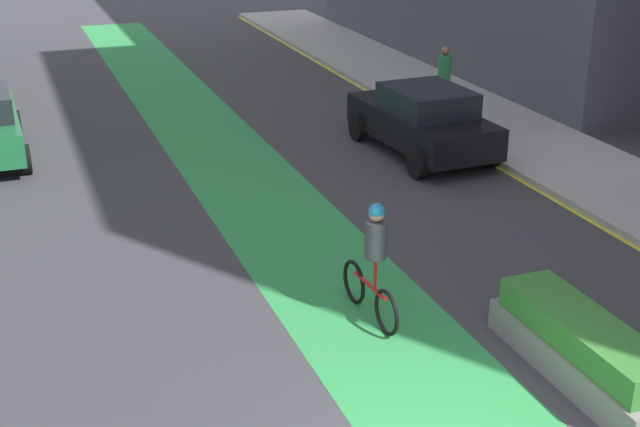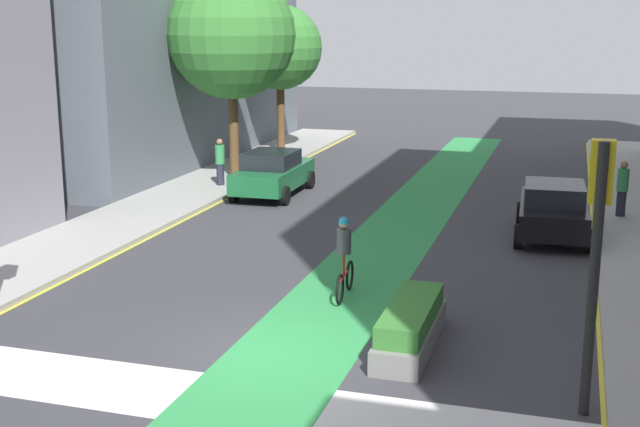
# 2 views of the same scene
# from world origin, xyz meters

# --- Properties ---
(ground_plane) EXTENTS (120.00, 120.00, 0.00)m
(ground_plane) POSITION_xyz_m (0.00, 0.00, 0.00)
(ground_plane) COLOR #38383D
(bike_lane_paint) EXTENTS (2.40, 60.00, 0.01)m
(bike_lane_paint) POSITION_xyz_m (0.55, 0.00, 0.00)
(bike_lane_paint) COLOR #2D8C47
(bike_lane_paint) RESTS_ON ground_plane
(crosswalk_band) EXTENTS (12.00, 1.80, 0.01)m
(crosswalk_band) POSITION_xyz_m (0.00, -2.00, 0.00)
(crosswalk_band) COLOR silver
(crosswalk_band) RESTS_ON ground_plane
(curb_stripe_right) EXTENTS (0.16, 60.00, 0.01)m
(curb_stripe_right) POSITION_xyz_m (6.00, 0.00, 0.01)
(curb_stripe_right) COLOR yellow
(curb_stripe_right) RESTS_ON ground_plane
(traffic_signal_near_right) EXTENTS (0.35, 0.52, 4.27)m
(traffic_signal_near_right) POSITION_xyz_m (5.66, -0.68, 2.99)
(traffic_signal_near_right) COLOR black
(traffic_signal_near_right) RESTS_ON ground_plane
(car_black_right_far) EXTENTS (2.18, 4.28, 1.57)m
(car_black_right_far) POSITION_xyz_m (4.84, 10.26, 0.80)
(car_black_right_far) COLOR black
(car_black_right_far) RESTS_ON ground_plane
(car_green_left_far) EXTENTS (2.09, 4.23, 1.57)m
(car_green_left_far) POSITION_xyz_m (-4.67, 13.40, 0.80)
(car_green_left_far) COLOR #196033
(car_green_left_far) RESTS_ON ground_plane
(cyclist_in_lane) EXTENTS (0.32, 1.73, 1.86)m
(cyclist_in_lane) POSITION_xyz_m (0.63, 3.47, 0.97)
(cyclist_in_lane) COLOR black
(cyclist_in_lane) RESTS_ON ground_plane
(pedestrian_sidewalk_left_a) EXTENTS (0.34, 0.34, 1.68)m
(pedestrian_sidewalk_left_a) POSITION_xyz_m (-6.86, 13.90, 1.01)
(pedestrian_sidewalk_left_a) COLOR #262638
(pedestrian_sidewalk_left_a) RESTS_ON sidewalk_left
(pedestrian_sidewalk_right_b) EXTENTS (0.34, 0.34, 1.69)m
(pedestrian_sidewalk_right_b) POSITION_xyz_m (6.77, 12.92, 1.01)
(pedestrian_sidewalk_right_b) COLOR #262638
(pedestrian_sidewalk_right_b) RESTS_ON sidewalk_right
(street_tree_near) EXTENTS (4.73, 4.73, 7.67)m
(street_tree_near) POSITION_xyz_m (-6.98, 15.51, 5.44)
(street_tree_near) COLOR brown
(street_tree_near) RESTS_ON sidewalk_left
(street_tree_far) EXTENTS (3.73, 3.73, 6.51)m
(street_tree_far) POSITION_xyz_m (-7.41, 21.99, 4.77)
(street_tree_far) COLOR brown
(street_tree_far) RESTS_ON sidewalk_left
(median_planter) EXTENTS (0.88, 3.15, 0.85)m
(median_planter) POSITION_xyz_m (2.55, 1.12, 0.40)
(median_planter) COLOR slate
(median_planter) RESTS_ON ground_plane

